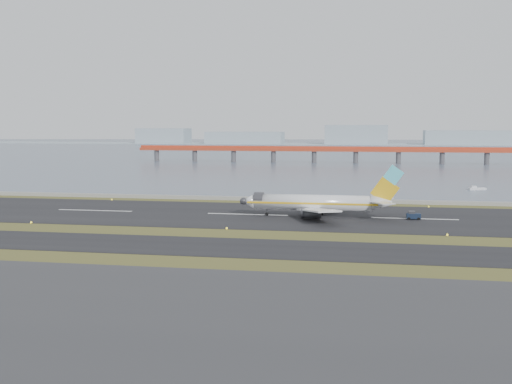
% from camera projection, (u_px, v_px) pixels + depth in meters
% --- Properties ---
extents(ground, '(1000.00, 1000.00, 0.00)m').
position_uv_depth(ground, '(218.00, 235.00, 128.16)').
color(ground, '#364117').
rests_on(ground, ground).
extents(apron_strip, '(1000.00, 50.00, 0.10)m').
position_uv_depth(apron_strip, '(105.00, 315.00, 74.36)').
color(apron_strip, '#313134').
rests_on(apron_strip, ground).
extents(taxiway_strip, '(1000.00, 18.00, 0.10)m').
position_uv_depth(taxiway_strip, '(203.00, 246.00, 116.42)').
color(taxiway_strip, black).
rests_on(taxiway_strip, ground).
extents(runway_strip, '(1000.00, 45.00, 0.10)m').
position_uv_depth(runway_strip, '(247.00, 215.00, 157.50)').
color(runway_strip, black).
rests_on(runway_strip, ground).
extents(seawall, '(1000.00, 2.50, 1.00)m').
position_uv_depth(seawall, '(267.00, 199.00, 186.79)').
color(seawall, gray).
rests_on(seawall, ground).
extents(bay_water, '(1400.00, 800.00, 1.30)m').
position_uv_depth(bay_water, '(340.00, 149.00, 578.06)').
color(bay_water, '#465265').
rests_on(bay_water, ground).
extents(red_pier, '(260.00, 5.00, 10.20)m').
position_uv_depth(red_pier, '(356.00, 151.00, 368.31)').
color(red_pier, '#B73A1F').
rests_on(red_pier, ground).
extents(far_shoreline, '(1400.00, 80.00, 60.50)m').
position_uv_depth(far_shoreline, '(360.00, 139.00, 731.46)').
color(far_shoreline, '#95A5B0').
rests_on(far_shoreline, ground).
extents(airliner, '(38.52, 32.89, 12.80)m').
position_uv_depth(airliner, '(319.00, 203.00, 152.99)').
color(airliner, white).
rests_on(airliner, ground).
extents(pushback_tug, '(3.30, 2.06, 2.06)m').
position_uv_depth(pushback_tug, '(413.00, 216.00, 148.98)').
color(pushback_tug, '#121D32').
rests_on(pushback_tug, ground).
extents(workboat_near, '(6.35, 3.93, 1.47)m').
position_uv_depth(workboat_near, '(476.00, 189.00, 217.63)').
color(workboat_near, silver).
rests_on(workboat_near, ground).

